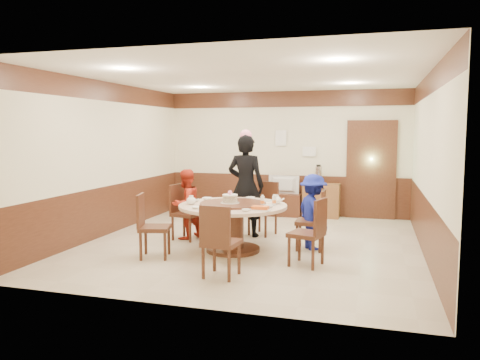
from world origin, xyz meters
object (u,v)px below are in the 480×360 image
(banquet_table, at_px, (233,218))
(person_standing, at_px, (246,186))
(television, at_px, (283,185))
(shrimp_platter, at_px, (260,208))
(side_cabinet, at_px, (321,200))
(person_red, at_px, (186,204))
(birthday_cake, at_px, (230,199))
(tv_stand, at_px, (283,205))
(thermos, at_px, (318,175))
(person_blue, at_px, (313,212))

(banquet_table, height_order, person_standing, person_standing)
(television, bearing_deg, shrimp_platter, 102.27)
(shrimp_platter, distance_m, side_cabinet, 3.81)
(side_cabinet, bearing_deg, person_red, -127.06)
(television, bearing_deg, side_cabinet, -171.64)
(birthday_cake, bearing_deg, person_standing, 93.18)
(person_red, relative_size, birthday_cake, 4.19)
(banquet_table, xyz_separation_m, television, (0.16, 3.32, 0.17))
(shrimp_platter, height_order, tv_stand, shrimp_platter)
(birthday_cake, bearing_deg, thermos, 73.94)
(banquet_table, xyz_separation_m, shrimp_platter, (0.54, -0.41, 0.24))
(person_standing, bearing_deg, person_blue, 157.29)
(shrimp_platter, bearing_deg, person_blue, 53.39)
(person_blue, distance_m, birthday_cake, 1.37)
(side_cabinet, height_order, thermos, thermos)
(person_standing, relative_size, birthday_cake, 6.24)
(banquet_table, bearing_deg, thermos, 74.24)
(banquet_table, xyz_separation_m, tv_stand, (0.16, 3.32, -0.28))
(person_red, relative_size, tv_stand, 1.46)
(side_cabinet, bearing_deg, person_standing, -116.37)
(person_red, bearing_deg, side_cabinet, 164.10)
(shrimp_platter, bearing_deg, thermos, 83.90)
(tv_stand, bearing_deg, side_cabinet, 2.00)
(person_red, distance_m, person_blue, 2.27)
(birthday_cake, relative_size, shrimp_platter, 0.99)
(person_red, height_order, person_blue, person_red)
(banquet_table, relative_size, tv_stand, 2.01)
(person_standing, bearing_deg, person_red, 30.43)
(person_blue, distance_m, television, 3.03)
(banquet_table, height_order, thermos, thermos)
(person_blue, relative_size, shrimp_platter, 4.07)
(person_red, bearing_deg, banquet_table, 81.42)
(person_standing, height_order, person_blue, person_standing)
(person_red, bearing_deg, tv_stand, 177.04)
(shrimp_platter, bearing_deg, banquet_table, 143.04)
(person_standing, distance_m, side_cabinet, 2.57)
(banquet_table, xyz_separation_m, birthday_cake, (-0.03, -0.05, 0.32))
(person_blue, height_order, shrimp_platter, person_blue)
(banquet_table, bearing_deg, person_red, 150.25)
(person_standing, distance_m, television, 2.24)
(banquet_table, bearing_deg, tv_stand, 87.28)
(thermos, bearing_deg, person_standing, -114.92)
(television, relative_size, thermos, 1.87)
(banquet_table, relative_size, person_standing, 0.93)
(person_blue, bearing_deg, banquet_table, 77.68)
(person_standing, bearing_deg, television, -93.67)
(side_cabinet, bearing_deg, thermos, 180.00)
(birthday_cake, distance_m, television, 3.38)
(person_red, relative_size, thermos, 3.26)
(tv_stand, distance_m, television, 0.45)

